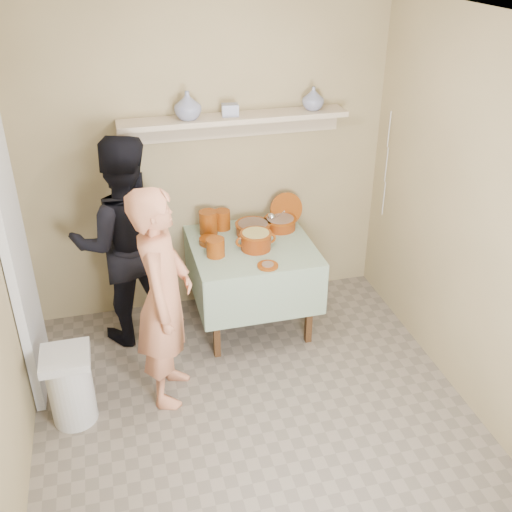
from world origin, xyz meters
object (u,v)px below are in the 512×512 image
object	(u,v)px
serving_table	(252,257)
cazuela_rice	(256,239)
person_cook	(164,299)
trash_bin	(71,387)
person_helper	(125,242)

from	to	relation	value
serving_table	cazuela_rice	distance (m)	0.22
serving_table	cazuela_rice	world-z (taller)	cazuela_rice
person_cook	serving_table	world-z (taller)	person_cook
person_cook	serving_table	bearing A→B (deg)	-32.23
person_cook	trash_bin	distance (m)	0.87
serving_table	person_cook	bearing A→B (deg)	-138.23
trash_bin	cazuela_rice	bearing A→B (deg)	26.21
person_cook	trash_bin	xyz separation A→B (m)	(-0.68, -0.11, -0.53)
person_cook	person_helper	size ratio (longest dim) A/B	0.94
person_cook	trash_bin	world-z (taller)	person_cook
person_helper	serving_table	distance (m)	1.01
cazuela_rice	trash_bin	bearing A→B (deg)	-153.79
person_helper	cazuela_rice	distance (m)	1.02
cazuela_rice	person_cook	bearing A→B (deg)	-142.34
person_helper	cazuela_rice	size ratio (longest dim) A/B	5.20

